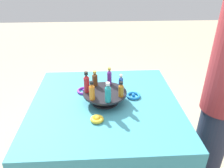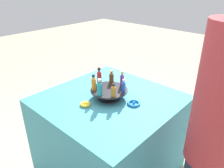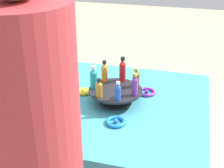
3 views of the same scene
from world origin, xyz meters
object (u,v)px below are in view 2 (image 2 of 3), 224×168
(bottle_blue, at_px, (124,86))
(display_stand, at_px, (109,92))
(bottle_brown, at_px, (111,77))
(ribbon_bow_blue, at_px, (134,103))
(ribbon_bow_purple, at_px, (108,85))
(ribbon_bow_gold, at_px, (85,104))
(bottle_purple, at_px, (122,79))
(person_figure, at_px, (213,138))
(bottle_amber, at_px, (114,91))
(bottle_teal, at_px, (100,88))
(bottle_red, at_px, (99,77))
(bottle_orange, at_px, (94,83))

(bottle_blue, bearing_deg, display_stand, 110.90)
(bottle_brown, bearing_deg, ribbon_bow_blue, -99.05)
(bottle_blue, bearing_deg, ribbon_bow_purple, 67.85)
(ribbon_bow_gold, bearing_deg, bottle_purple, -15.77)
(display_stand, relative_size, bottle_purple, 2.34)
(ribbon_bow_gold, bearing_deg, bottle_brown, 2.33)
(bottle_blue, height_order, person_figure, person_figure)
(bottle_blue, distance_m, bottle_brown, 0.19)
(bottle_blue, height_order, ribbon_bow_purple, bottle_blue)
(display_stand, distance_m, bottle_blue, 0.14)
(bottle_purple, relative_size, bottle_brown, 1.16)
(bottle_blue, relative_size, bottle_brown, 0.96)
(ribbon_bow_gold, height_order, person_figure, person_figure)
(bottle_blue, height_order, bottle_amber, same)
(display_stand, bearing_deg, bottle_amber, -120.53)
(bottle_amber, height_order, ribbon_bow_purple, bottle_amber)
(bottle_purple, height_order, person_figure, person_figure)
(display_stand, xyz_separation_m, ribbon_bow_blue, (0.06, -0.21, -0.04))
(bottle_blue, height_order, bottle_brown, bottle_brown)
(bottle_purple, distance_m, bottle_teal, 0.23)
(bottle_brown, height_order, bottle_amber, bottle_brown)
(bottle_blue, xyz_separation_m, ribbon_bow_purple, (0.11, 0.26, -0.12))
(bottle_brown, xyz_separation_m, bottle_red, (-0.09, 0.05, 0.02))
(bottle_blue, xyz_separation_m, bottle_brown, (0.06, 0.18, 0.00))
(bottle_teal, bearing_deg, ribbon_bow_blue, -47.21)
(bottle_brown, relative_size, bottle_red, 0.74)
(bottle_red, relative_size, ribbon_bow_purple, 1.37)
(bottle_orange, xyz_separation_m, bottle_amber, (0.03, -0.19, -0.01))
(ribbon_bow_gold, bearing_deg, bottle_amber, -47.26)
(bottle_blue, relative_size, bottle_red, 0.72)
(person_figure, bearing_deg, bottle_teal, 8.41)
(display_stand, distance_m, ribbon_bow_gold, 0.22)
(bottle_purple, xyz_separation_m, ribbon_bow_blue, (-0.06, -0.17, -0.13))
(bottle_amber, bearing_deg, ribbon_bow_blue, -41.19)
(ribbon_bow_gold, relative_size, ribbon_bow_blue, 0.80)
(bottle_teal, xyz_separation_m, bottle_amber, (0.06, -0.09, -0.01))
(bottle_teal, height_order, bottle_amber, bottle_teal)
(bottle_red, relative_size, ribbon_bow_gold, 1.78)
(bottle_brown, bearing_deg, person_figure, -98.27)
(bottle_teal, bearing_deg, bottle_orange, 72.33)
(bottle_orange, distance_m, ribbon_bow_purple, 0.28)
(bottle_purple, relative_size, ribbon_bow_blue, 1.23)
(bottle_red, xyz_separation_m, ribbon_bow_gold, (-0.22, -0.07, -0.14))
(bottle_orange, xyz_separation_m, bottle_teal, (-0.03, -0.10, 0.00))
(bottle_orange, relative_size, ribbon_bow_blue, 1.24)
(bottle_purple, distance_m, person_figure, 0.80)
(ribbon_bow_purple, xyz_separation_m, ribbon_bow_blue, (-0.09, -0.36, 0.00))
(ribbon_bow_gold, xyz_separation_m, ribbon_bow_blue, (0.26, -0.26, -0.00))
(bottle_brown, height_order, ribbon_bow_purple, bottle_brown)
(bottle_blue, xyz_separation_m, bottle_red, (-0.03, 0.23, 0.02))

